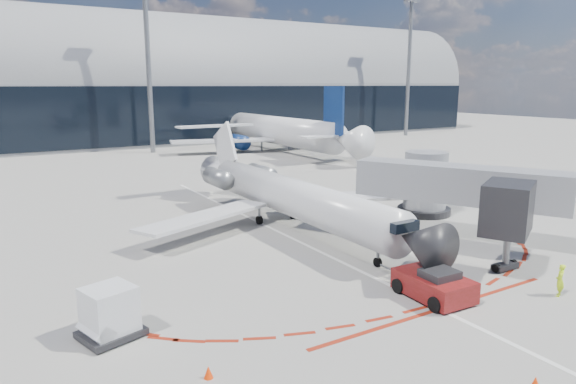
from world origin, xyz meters
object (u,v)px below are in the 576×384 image
uld_container (110,313)px  ramp_worker (560,280)px  regional_jet (285,194)px  pushback_tug (434,285)px

uld_container → ramp_worker: bearing=-35.8°
regional_jet → pushback_tug: (-0.51, -14.31, -1.61)m
pushback_tug → uld_container: uld_container is taller
regional_jet → ramp_worker: (4.68, -17.21, -1.47)m
pushback_tug → ramp_worker: (5.19, -2.91, 0.14)m
ramp_worker → pushback_tug: bearing=-57.1°
regional_jet → uld_container: (-14.24, -10.52, -1.22)m
pushback_tug → ramp_worker: bearing=-27.0°
regional_jet → pushback_tug: 14.41m
regional_jet → uld_container: regional_jet is taller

